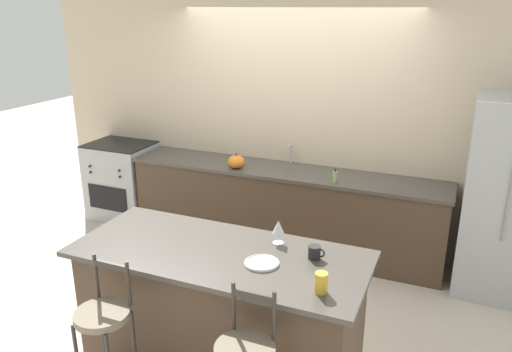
{
  "coord_description": "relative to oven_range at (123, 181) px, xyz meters",
  "views": [
    {
      "loc": [
        1.67,
        -4.34,
        2.52
      ],
      "look_at": [
        0.1,
        -0.65,
        1.14
      ],
      "focal_mm": 35.0,
      "sensor_mm": 36.0,
      "label": 1
    }
  ],
  "objects": [
    {
      "name": "coffee_mug",
      "position": [
        2.97,
        -1.83,
        0.51
      ],
      "size": [
        0.11,
        0.08,
        0.09
      ],
      "color": "#232326",
      "rests_on": "kitchen_island"
    },
    {
      "name": "pumpkin_decoration",
      "position": [
        1.62,
        -0.15,
        0.49
      ],
      "size": [
        0.18,
        0.18,
        0.16
      ],
      "color": "orange",
      "rests_on": "back_counter"
    },
    {
      "name": "soap_bottle",
      "position": [
        2.69,
        -0.19,
        0.48
      ],
      "size": [
        0.05,
        0.05,
        0.14
      ],
      "color": "#89B260",
      "rests_on": "back_counter"
    },
    {
      "name": "bar_stool_near",
      "position": [
        1.88,
        -2.64,
        0.13
      ],
      "size": [
        0.34,
        0.34,
        1.06
      ],
      "color": "#332D28",
      "rests_on": "ground_plane"
    },
    {
      "name": "oven_range",
      "position": [
        0.0,
        0.0,
        0.0
      ],
      "size": [
        0.75,
        0.62,
        0.95
      ],
      "color": "#ADAFB5",
      "rests_on": "ground_plane"
    },
    {
      "name": "kitchen_island",
      "position": [
        2.35,
        -1.99,
        0.0
      ],
      "size": [
        2.02,
        0.87,
        0.94
      ],
      "color": "#4C3828",
      "rests_on": "ground_plane"
    },
    {
      "name": "wall_back",
      "position": [
        2.09,
        0.32,
        0.88
      ],
      "size": [
        6.0,
        0.07,
        2.7
      ],
      "color": "beige",
      "rests_on": "ground_plane"
    },
    {
      "name": "tumbler_cup",
      "position": [
        3.12,
        -2.21,
        0.53
      ],
      "size": [
        0.07,
        0.07,
        0.12
      ],
      "color": "gold",
      "rests_on": "kitchen_island"
    },
    {
      "name": "dinner_plate",
      "position": [
        2.68,
        -2.04,
        0.48
      ],
      "size": [
        0.23,
        0.23,
        0.02
      ],
      "color": "beige",
      "rests_on": "kitchen_island"
    },
    {
      "name": "sink_faucet",
      "position": [
        2.09,
        0.21,
        0.55
      ],
      "size": [
        0.02,
        0.13,
        0.22
      ],
      "color": "#ADAFB5",
      "rests_on": "back_counter"
    },
    {
      "name": "ground_plane",
      "position": [
        2.09,
        -0.33,
        -0.47
      ],
      "size": [
        18.0,
        18.0,
        0.0
      ],
      "primitive_type": "plane",
      "color": "beige"
    },
    {
      "name": "back_counter",
      "position": [
        2.09,
        0.02,
        -0.03
      ],
      "size": [
        3.39,
        0.64,
        0.89
      ],
      "color": "#4C3828",
      "rests_on": "ground_plane"
    },
    {
      "name": "wine_glass",
      "position": [
        2.67,
        -1.72,
        0.59
      ],
      "size": [
        0.08,
        0.08,
        0.17
      ],
      "color": "white",
      "rests_on": "kitchen_island"
    }
  ]
}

